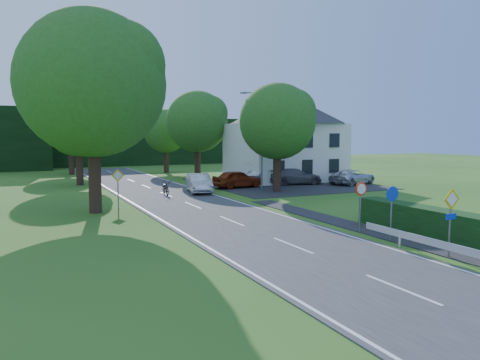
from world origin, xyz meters
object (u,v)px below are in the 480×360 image
streetlight (260,136)px  parasol (256,172)px  parked_car_silver_a (264,177)px  parked_car_red (237,179)px  motorcycle (166,188)px  moving_car (199,183)px  parked_car_grey (295,176)px  parked_car_silver_b (353,177)px

streetlight → parasol: streetlight is taller
parked_car_silver_a → parked_car_red: bearing=88.5°
motorcycle → parasol: bearing=27.7°
moving_car → motorcycle: size_ratio=2.14×
moving_car → parked_car_red: 4.50m
motorcycle → parked_car_silver_a: size_ratio=0.50×
parasol → motorcycle: bearing=-158.1°
parked_car_grey → streetlight: bearing=126.3°
parked_car_red → parked_car_grey: 5.81m
streetlight → parasol: 5.12m
parked_car_red → parasol: (2.66, 1.76, 0.34)m
moving_car → parked_car_silver_a: 8.07m
parked_car_red → parked_car_silver_b: 10.83m
parked_car_red → parked_car_silver_a: 3.57m
moving_car → parasol: 7.67m
streetlight → parked_car_silver_b: (9.41, -0.24, -3.76)m
motorcycle → parked_car_silver_b: bearing=5.8°
streetlight → parked_car_silver_a: size_ratio=1.94×
parked_car_silver_a → parked_car_grey: 2.80m
parasol → streetlight: bearing=-111.9°
motorcycle → parasol: parasol is taller
moving_car → parked_car_red: bearing=35.0°
motorcycle → parked_car_red: size_ratio=0.48×
moving_car → parked_car_silver_b: size_ratio=0.93×
motorcycle → parked_car_red: bearing=22.6°
moving_car → motorcycle: (-2.77, -0.34, -0.19)m
parked_car_silver_a → parasol: (-0.63, 0.39, 0.40)m
streetlight → moving_car: 6.51m
streetlight → moving_car: (-5.36, 0.08, -3.69)m
parked_car_grey → parasol: 3.55m
moving_car → parked_car_grey: moving_car is taller
motorcycle → parked_car_silver_a: parked_car_silver_a is taller
parked_car_silver_b → streetlight: bearing=72.9°
parasol → parked_car_silver_a: bearing=-31.5°
moving_car → parked_car_silver_b: moving_car is taller
streetlight → parked_car_red: 4.29m
parked_car_grey → parked_car_silver_a: bearing=77.0°
parked_car_grey → parasol: bearing=75.8°
parked_car_grey → moving_car: bearing=113.6°
parked_car_silver_b → parked_car_silver_a: bearing=49.1°
streetlight → parasol: (1.45, 3.60, -3.34)m
moving_car → parked_car_silver_b: (14.78, -0.32, -0.07)m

